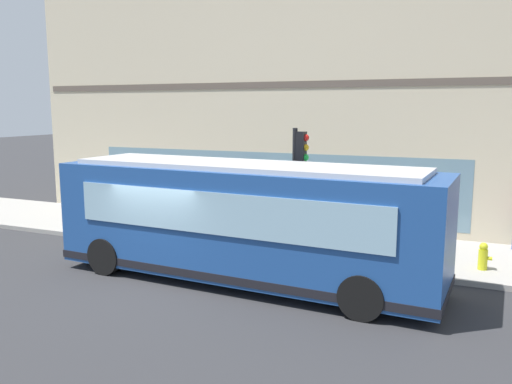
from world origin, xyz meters
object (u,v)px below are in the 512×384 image
(city_bus_nearside, at_px, (243,222))
(pedestrian_walking_along_curb, at_px, (212,213))
(pedestrian_by_light_pole, at_px, (346,213))
(traffic_light_near_corner, at_px, (299,167))
(pedestrian_near_building_entrance, at_px, (226,203))
(fire_hydrant, at_px, (483,256))

(city_bus_nearside, height_order, pedestrian_walking_along_curb, city_bus_nearside)
(pedestrian_by_light_pole, bearing_deg, traffic_light_near_corner, 152.17)
(pedestrian_walking_along_curb, distance_m, pedestrian_by_light_pole, 4.31)
(city_bus_nearside, height_order, pedestrian_near_building_entrance, city_bus_nearside)
(traffic_light_near_corner, xyz_separation_m, pedestrian_by_light_pole, (1.84, -0.97, -1.60))
(city_bus_nearside, bearing_deg, pedestrian_near_building_entrance, 31.79)
(pedestrian_near_building_entrance, relative_size, pedestrian_by_light_pole, 1.03)
(city_bus_nearside, bearing_deg, fire_hydrant, -62.30)
(city_bus_nearside, distance_m, pedestrian_walking_along_curb, 3.79)
(traffic_light_near_corner, xyz_separation_m, pedestrian_near_building_entrance, (1.74, 3.22, -1.57))
(city_bus_nearside, distance_m, pedestrian_near_building_entrance, 4.85)
(fire_hydrant, relative_size, pedestrian_walking_along_curb, 0.46)
(pedestrian_near_building_entrance, distance_m, pedestrian_by_light_pole, 4.20)
(traffic_light_near_corner, bearing_deg, pedestrian_by_light_pole, -27.83)
(city_bus_nearside, distance_m, pedestrian_by_light_pole, 4.54)
(pedestrian_walking_along_curb, height_order, pedestrian_by_light_pole, pedestrian_by_light_pole)
(traffic_light_near_corner, bearing_deg, city_bus_nearside, 164.10)
(traffic_light_near_corner, bearing_deg, pedestrian_near_building_entrance, 61.68)
(traffic_light_near_corner, distance_m, fire_hydrant, 5.52)
(traffic_light_near_corner, xyz_separation_m, pedestrian_walking_along_curb, (0.48, 3.12, -1.67))
(fire_hydrant, bearing_deg, pedestrian_by_light_pole, 73.12)
(city_bus_nearside, height_order, fire_hydrant, city_bus_nearside)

